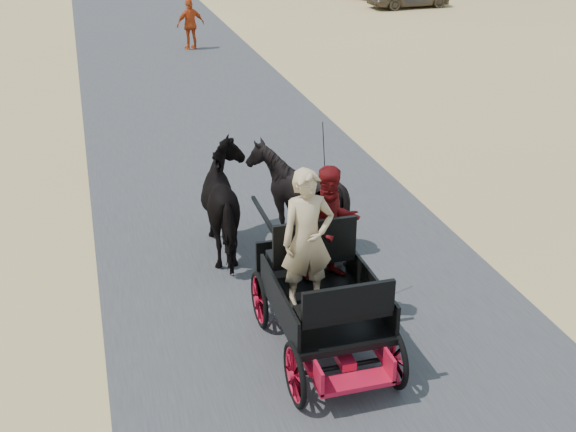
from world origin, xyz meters
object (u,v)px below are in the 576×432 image
object	(u,v)px
horse_right	(297,196)
pedestrian	(191,24)
carriage	(322,327)
horse_left	(231,204)

from	to	relation	value
horse_right	pedestrian	distance (m)	15.12
pedestrian	carriage	bearing A→B (deg)	72.28
carriage	pedestrian	bearing A→B (deg)	86.21
carriage	horse_left	xyz separation A→B (m)	(-0.55, 3.00, 0.49)
carriage	horse_right	distance (m)	3.09
horse_left	pedestrian	world-z (taller)	pedestrian
carriage	horse_left	world-z (taller)	horse_left
horse_right	horse_left	bearing A→B (deg)	0.00
horse_left	pedestrian	xyz separation A→B (m)	(1.75, 15.11, 0.02)
horse_right	pedestrian	size ratio (longest dim) A/B	0.98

